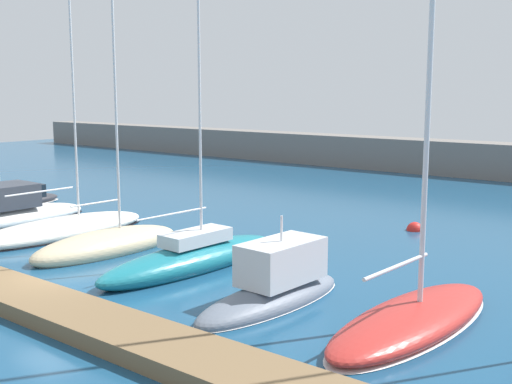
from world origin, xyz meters
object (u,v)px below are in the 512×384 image
at_px(motorboat_white_second, 4,214).
at_px(sailboat_sand_fourth, 108,245).
at_px(sailboat_ivory_third, 61,229).
at_px(sailboat_teal_fifth, 193,257).
at_px(sailboat_red_seventh, 413,317).
at_px(mooring_buoy_red, 415,230).
at_px(motorboat_slate_sixth, 275,288).

distance_m(motorboat_white_second, sailboat_sand_fourth, 8.94).
distance_m(sailboat_ivory_third, sailboat_teal_fifth, 8.96).
distance_m(motorboat_white_second, sailboat_red_seventh, 22.88).
xyz_separation_m(motorboat_white_second, sailboat_ivory_third, (4.58, 0.25, -0.23)).
relative_size(sailboat_ivory_third, sailboat_sand_fourth, 1.28).
xyz_separation_m(sailboat_teal_fifth, mooring_buoy_red, (3.82, 11.59, -0.43)).
bearing_deg(motorboat_white_second, mooring_buoy_red, -54.16).
distance_m(sailboat_sand_fourth, sailboat_teal_fifth, 4.63).
bearing_deg(mooring_buoy_red, motorboat_slate_sixth, -85.13).
xyz_separation_m(sailboat_sand_fourth, motorboat_slate_sixth, (9.52, -0.86, 0.19)).
distance_m(sailboat_sand_fourth, motorboat_slate_sixth, 9.56).
bearing_deg(sailboat_teal_fifth, motorboat_white_second, 92.79).
bearing_deg(sailboat_red_seventh, mooring_buoy_red, 27.27).
height_order(sailboat_teal_fifth, motorboat_slate_sixth, sailboat_teal_fifth).
distance_m(motorboat_white_second, motorboat_slate_sixth, 18.50).
bearing_deg(mooring_buoy_red, sailboat_teal_fifth, -108.22).
distance_m(sailboat_teal_fifth, mooring_buoy_red, 12.21).
height_order(motorboat_white_second, sailboat_ivory_third, sailboat_ivory_third).
bearing_deg(sailboat_sand_fourth, sailboat_red_seventh, -87.40).
bearing_deg(motorboat_slate_sixth, sailboat_teal_fifth, 77.75).
bearing_deg(mooring_buoy_red, motorboat_white_second, -146.22).
bearing_deg(sailboat_red_seventh, sailboat_sand_fourth, 92.52).
height_order(motorboat_white_second, sailboat_sand_fourth, sailboat_sand_fourth).
bearing_deg(sailboat_ivory_third, sailboat_red_seventh, -91.56).
bearing_deg(motorboat_white_second, sailboat_sand_fourth, -90.79).
relative_size(motorboat_white_second, sailboat_ivory_third, 0.49).
height_order(motorboat_white_second, sailboat_red_seventh, sailboat_red_seventh).
bearing_deg(sailboat_sand_fourth, sailboat_teal_fifth, -81.47).
bearing_deg(mooring_buoy_red, sailboat_red_seventh, -65.50).
bearing_deg(sailboat_red_seventh, motorboat_white_second, 91.51).
relative_size(sailboat_sand_fourth, mooring_buoy_red, 17.61).
height_order(motorboat_slate_sixth, sailboat_red_seventh, sailboat_red_seventh).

